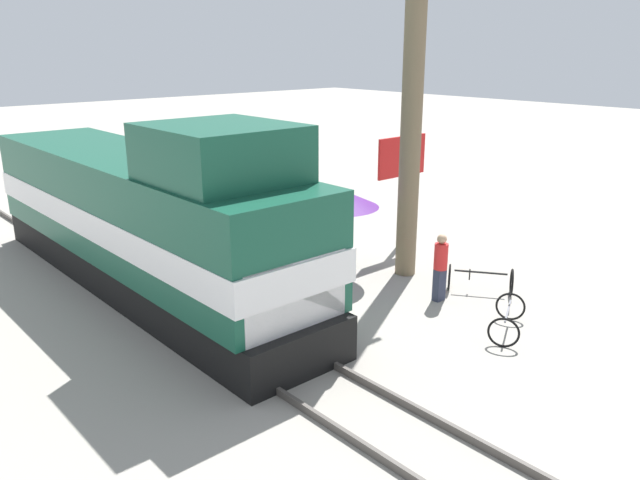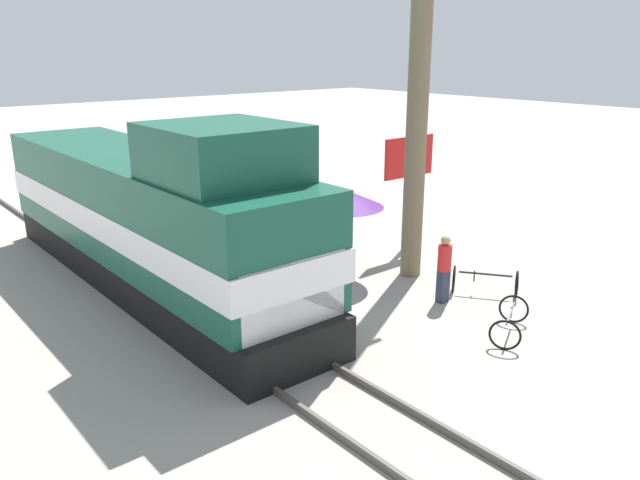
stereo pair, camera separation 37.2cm
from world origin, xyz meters
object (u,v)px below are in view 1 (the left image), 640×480
Objects in this scene: billboard_sign at (402,165)px; person_bystander at (440,265)px; bicycle_spare at (507,319)px; vendor_umbrella at (338,198)px; bicycle at (480,279)px; locomotive at (147,220)px; utility_pole at (412,107)px.

billboard_sign reaches higher than person_bystander.
person_bystander is at bearing -36.48° from bicycle_spare.
vendor_umbrella reaches higher than bicycle.
bicycle_spare is at bearing -99.72° from person_bystander.
bicycle_spare is (0.36, -5.15, -1.89)m from vendor_umbrella.
billboard_sign reaches higher than bicycle_spare.
bicycle_spare is (4.68, -7.60, -1.56)m from locomotive.
person_bystander is (-2.49, -3.54, -1.72)m from billboard_sign.
billboard_sign is at bearing -53.35° from bicycle_spare.
utility_pole is at bearing 65.14° from person_bystander.
bicycle is at bearing -68.03° from bicycle_spare.
utility_pole is at bearing -116.25° from bicycle.
vendor_umbrella reaches higher than bicycle_spare.
utility_pole is at bearing -31.02° from locomotive.
person_bystander is at bearing -125.11° from billboard_sign.
locomotive reaches higher than vendor_umbrella.
bicycle_spare is at bearing 13.71° from bicycle.
billboard_sign is at bearing -143.15° from bicycle.
utility_pole reaches higher than vendor_umbrella.
locomotive reaches higher than bicycle_spare.
bicycle is (-1.28, -3.92, -2.30)m from billboard_sign.
bicycle is at bearing -59.90° from vendor_umbrella.
bicycle is (1.21, -0.38, -0.58)m from person_bystander.
person_bystander is 1.01× the size of bicycle.
utility_pole is 3.04m from billboard_sign.
locomotive is 1.46× the size of utility_pole.
locomotive is at bearing 166.06° from billboard_sign.
locomotive is 7.47m from person_bystander.
utility_pole reaches higher than bicycle.
locomotive is at bearing 4.88° from bicycle_spare.
person_bystander is (0.73, -2.96, -1.29)m from vendor_umbrella.
vendor_umbrella is 5.49m from bicycle_spare.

